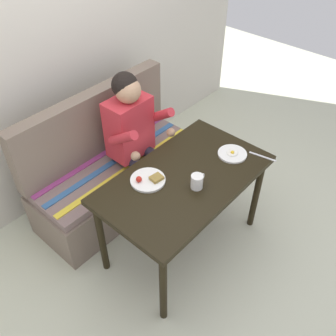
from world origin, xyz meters
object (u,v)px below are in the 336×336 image
(table, at_px, (184,186))
(plate_eggs, at_px, (232,154))
(plate_breakfast, at_px, (149,180))
(person, at_px, (136,133))
(coffee_mug, at_px, (197,181))
(knife, at_px, (263,157))
(couch, at_px, (113,170))

(table, height_order, plate_eggs, plate_eggs)
(table, relative_size, plate_breakfast, 5.13)
(person, relative_size, plate_breakfast, 5.18)
(person, height_order, coffee_mug, person)
(table, xyz_separation_m, knife, (0.53, -0.28, 0.08))
(person, distance_m, knife, 0.96)
(person, bearing_deg, knife, -65.09)
(person, xyz_separation_m, coffee_mug, (-0.15, -0.71, 0.04))
(person, height_order, plate_breakfast, person)
(table, relative_size, person, 0.99)
(couch, xyz_separation_m, knife, (0.53, -1.05, 0.40))
(plate_eggs, distance_m, knife, 0.21)
(table, distance_m, knife, 0.60)
(plate_eggs, bearing_deg, person, 112.01)
(coffee_mug, bearing_deg, person, 78.37)
(table, bearing_deg, plate_eggs, -14.59)
(plate_eggs, bearing_deg, coffee_mug, -178.05)
(coffee_mug, xyz_separation_m, knife, (0.55, -0.16, -0.05))
(plate_breakfast, xyz_separation_m, knife, (0.72, -0.43, -0.01))
(plate_eggs, bearing_deg, knife, -54.90)
(person, relative_size, knife, 6.06)
(coffee_mug, bearing_deg, couch, 88.54)
(plate_eggs, distance_m, coffee_mug, 0.43)
(person, bearing_deg, plate_eggs, -67.99)
(table, bearing_deg, couch, 90.00)
(couch, relative_size, plate_eggs, 6.92)
(table, relative_size, knife, 6.00)
(person, relative_size, plate_eggs, 5.83)
(table, height_order, plate_breakfast, plate_breakfast)
(table, xyz_separation_m, plate_breakfast, (-0.19, 0.15, 0.09))
(coffee_mug, bearing_deg, plate_breakfast, 121.48)
(person, distance_m, plate_breakfast, 0.54)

